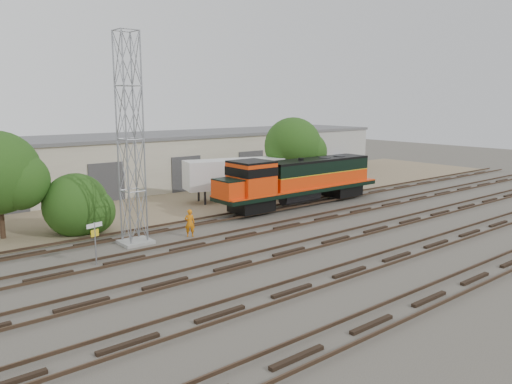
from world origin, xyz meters
TOP-DOWN VIEW (x-y plane):
  - ground at (0.00, 0.00)m, footprint 140.00×140.00m
  - dirt_strip at (0.00, 15.00)m, footprint 80.00×16.00m
  - tracks at (0.00, -3.00)m, footprint 80.00×20.40m
  - warehouse at (0.04, 22.98)m, footprint 58.40×10.40m
  - locomotive at (5.38, 6.00)m, footprint 16.21×2.84m
  - signal_tower at (-9.95, 4.46)m, footprint 1.86×1.86m
  - sign_post at (-13.39, 1.97)m, footprint 0.93×0.28m
  - worker at (-6.54, 3.61)m, footprint 0.79×0.71m
  - semi_trailer at (4.64, 10.93)m, footprint 12.00×5.44m
  - dumpster_blue at (23.65, 17.19)m, footprint 2.02×1.96m
  - dumpster_red at (18.83, 16.05)m, footprint 1.93×1.88m
  - tree_west at (-15.71, 10.55)m, footprint 5.49×5.23m
  - tree_mid at (-11.61, 8.95)m, footprint 4.45×4.24m
  - tree_east at (9.18, 10.18)m, footprint 5.57×5.31m

SIDE VIEW (x-z plane):
  - ground at x=0.00m, z-range 0.00..0.00m
  - dirt_strip at x=0.00m, z-range 0.00..0.02m
  - tracks at x=0.00m, z-range -0.06..0.22m
  - dumpster_red at x=18.83m, z-range 0.00..1.40m
  - dumpster_blue at x=23.65m, z-range 0.00..1.50m
  - worker at x=-6.54m, z-range 0.00..1.81m
  - sign_post at x=-13.39m, z-range 0.46..2.78m
  - tree_mid at x=-11.61m, z-range -0.36..3.88m
  - locomotive at x=5.38m, z-range 0.30..4.20m
  - semi_trailer at x=4.64m, z-range 0.47..4.10m
  - warehouse at x=0.04m, z-range 0.00..5.30m
  - tree_west at x=-15.71m, z-range 0.67..7.51m
  - tree_east at x=9.18m, z-range 0.79..7.95m
  - signal_tower at x=-9.95m, z-range -0.15..12.43m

